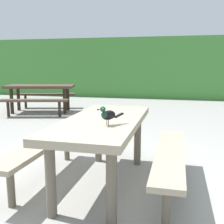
{
  "coord_description": "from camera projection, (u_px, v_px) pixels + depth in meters",
  "views": [
    {
      "loc": [
        0.67,
        -2.39,
        1.3
      ],
      "look_at": [
        0.08,
        0.15,
        0.84
      ],
      "focal_mm": 43.28,
      "sensor_mm": 36.0,
      "label": 1
    }
  ],
  "objects": [
    {
      "name": "picnic_table_foreground",
      "position": [
        103.0,
        136.0,
        2.86
      ],
      "size": [
        1.7,
        1.81,
        0.74
      ],
      "color": "gray",
      "rests_on": "ground"
    },
    {
      "name": "hedge_wall",
      "position": [
        159.0,
        68.0,
        10.86
      ],
      "size": [
        28.0,
        1.69,
        2.31
      ],
      "primitive_type": "cube",
      "color": "#428438",
      "rests_on": "ground"
    },
    {
      "name": "picnic_table_mid_left",
      "position": [
        40.0,
        92.0,
        7.36
      ],
      "size": [
        2.06,
        2.03,
        0.74
      ],
      "color": "#473828",
      "rests_on": "ground"
    },
    {
      "name": "bird_grackle",
      "position": [
        107.0,
        115.0,
        2.49
      ],
      "size": [
        0.21,
        0.23,
        0.18
      ],
      "color": "black",
      "rests_on": "picnic_table_foreground"
    },
    {
      "name": "ground_plane",
      "position": [
        101.0,
        198.0,
        2.67
      ],
      "size": [
        60.0,
        60.0,
        0.0
      ],
      "primitive_type": "plane",
      "color": "gray"
    }
  ]
}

